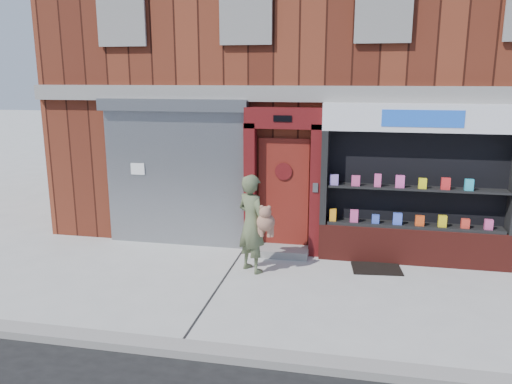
# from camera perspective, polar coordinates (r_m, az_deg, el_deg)

# --- Properties ---
(ground) EXTENTS (80.00, 80.00, 0.00)m
(ground) POSITION_cam_1_polar(r_m,az_deg,el_deg) (8.39, 6.24, -11.43)
(ground) COLOR #9E9E99
(ground) RESTS_ON ground
(curb) EXTENTS (60.00, 0.30, 0.12)m
(curb) POSITION_cam_1_polar(r_m,az_deg,el_deg) (6.47, 4.38, -18.75)
(curb) COLOR gray
(curb) RESTS_ON ground
(building) EXTENTS (12.00, 8.16, 8.00)m
(building) POSITION_cam_1_polar(r_m,az_deg,el_deg) (13.64, 9.10, 15.13)
(building) COLOR #4B1B11
(building) RESTS_ON ground
(shutter_bay) EXTENTS (3.10, 0.30, 3.04)m
(shutter_bay) POSITION_cam_1_polar(r_m,az_deg,el_deg) (10.36, -9.26, 3.16)
(shutter_bay) COLOR gray
(shutter_bay) RESTS_ON ground
(red_door_bay) EXTENTS (1.52, 0.58, 2.90)m
(red_door_bay) POSITION_cam_1_polar(r_m,az_deg,el_deg) (9.79, 3.09, 1.18)
(red_door_bay) COLOR #4B0C0E
(red_door_bay) RESTS_ON ground
(pharmacy_bay) EXTENTS (3.50, 0.41, 3.00)m
(pharmacy_bay) POSITION_cam_1_polar(r_m,az_deg,el_deg) (9.73, 17.75, -0.02)
(pharmacy_bay) COLOR #5F1D16
(pharmacy_bay) RESTS_ON ground
(woman) EXTENTS (0.83, 0.74, 1.79)m
(woman) POSITION_cam_1_polar(r_m,az_deg,el_deg) (8.94, -0.34, -3.59)
(woman) COLOR #525D3D
(woman) RESTS_ON ground
(doormat) EXTENTS (0.95, 0.71, 0.02)m
(doormat) POSITION_cam_1_polar(r_m,az_deg,el_deg) (9.58, 13.60, -8.49)
(doormat) COLOR black
(doormat) RESTS_ON ground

